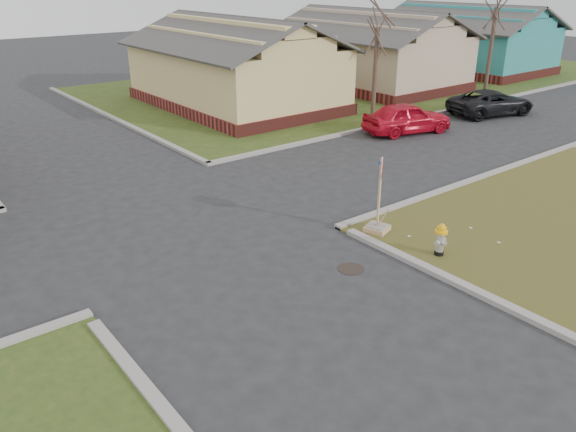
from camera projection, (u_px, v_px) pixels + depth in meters
ground at (266, 290)px, 12.74m from camera, size 120.00×120.00×0.00m
verge_far_right at (372, 78)px, 38.17m from camera, size 37.00×19.00×0.05m
curbs at (165, 220)px, 16.35m from camera, size 80.00×40.00×0.12m
manhole at (351, 269)px, 13.62m from camera, size 0.64×0.64×0.01m
side_house_yellow at (235, 65)px, 29.44m from camera, size 7.60×11.60×4.70m
side_house_tan at (369, 50)px, 35.10m from camera, size 7.60×11.60×4.70m
side_house_teal at (466, 39)px, 40.75m from camera, size 7.60×11.60×4.70m
tree_mid_right at (375, 73)px, 27.17m from camera, size 0.22×0.22×4.20m
tree_far_right at (491, 50)px, 32.93m from camera, size 0.22×0.22×4.76m
fire_hydrant at (441, 238)px, 14.03m from camera, size 0.32×0.32×0.86m
stop_sign at (378, 216)px, 15.33m from camera, size 0.61×0.59×2.14m
red_sedan at (407, 118)px, 24.96m from camera, size 4.30×2.59×1.37m
dark_pickup at (491, 102)px, 28.21m from camera, size 4.85×3.10×1.25m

